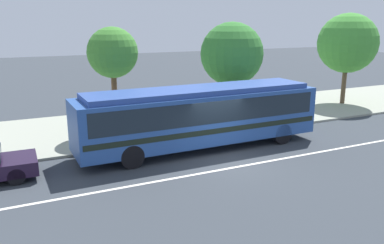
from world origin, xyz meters
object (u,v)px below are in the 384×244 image
Objects in this scene: street_tree_mid_block at (232,54)px; street_tree_far_end at (348,43)px; transit_bus at (201,114)px; pedestrian_waiting_near_sign at (93,125)px; bus_stop_sign at (251,99)px; pedestrian_walking_along_curb at (260,103)px; street_tree_near_stop at (113,53)px.

street_tree_far_end is (9.77, 0.53, 0.39)m from street_tree_mid_block.
transit_bus is at bearing -135.01° from street_tree_mid_block.
street_tree_mid_block is at bearing 11.98° from pedestrian_waiting_near_sign.
pedestrian_waiting_near_sign is 0.65× the size of bus_stop_sign.
street_tree_mid_block reaches higher than bus_stop_sign.
street_tree_mid_block reaches higher than pedestrian_waiting_near_sign.
street_tree_far_end reaches higher than pedestrian_walking_along_curb.
street_tree_mid_block is (7.11, 0.01, -0.29)m from street_tree_near_stop.
bus_stop_sign is at bearing -163.74° from street_tree_far_end.
street_tree_mid_block is 0.91× the size of street_tree_far_end.
street_tree_near_stop reaches higher than bus_stop_sign.
transit_bus is at bearing -54.51° from street_tree_near_stop.
pedestrian_walking_along_curb is 9.19m from street_tree_far_end.
street_tree_mid_block is (-1.33, 1.12, 2.85)m from pedestrian_walking_along_curb.
transit_bus reaches higher than pedestrian_waiting_near_sign.
street_tree_mid_block is at bearing 44.99° from transit_bus.
transit_bus is 6.65× the size of pedestrian_walking_along_curb.
street_tree_far_end is (16.88, 0.54, 0.09)m from street_tree_near_stop.
street_tree_near_stop is at bearing 172.52° from pedestrian_walking_along_curb.
transit_bus is 2.12× the size of street_tree_near_stop.
bus_stop_sign is at bearing 24.13° from transit_bus.
street_tree_mid_block reaches higher than transit_bus.
street_tree_far_end is (8.44, 1.65, 3.24)m from pedestrian_walking_along_curb.
pedestrian_walking_along_curb is 0.69× the size of bus_stop_sign.
pedestrian_waiting_near_sign is at bearing 176.48° from bus_stop_sign.
bus_stop_sign reaches higher than pedestrian_walking_along_curb.
street_tree_mid_block reaches higher than pedestrian_walking_along_curb.
pedestrian_waiting_near_sign is at bearing -172.68° from street_tree_far_end.
street_tree_near_stop is at bearing -179.88° from street_tree_mid_block.
transit_bus is at bearing -155.87° from bus_stop_sign.
bus_stop_sign is (8.53, -0.52, 0.66)m from pedestrian_waiting_near_sign.
pedestrian_waiting_near_sign is at bearing -168.02° from street_tree_mid_block.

